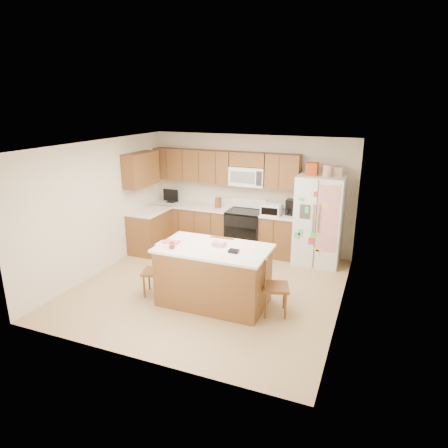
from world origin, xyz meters
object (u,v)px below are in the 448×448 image
at_px(refrigerator, 319,219).
at_px(windsor_chair_right, 274,286).
at_px(island, 214,275).
at_px(windsor_chair_left, 155,271).
at_px(windsor_chair_back, 225,263).
at_px(stove, 245,230).

distance_m(refrigerator, windsor_chair_right, 2.40).
xyz_separation_m(island, windsor_chair_left, (-1.04, -0.10, -0.07)).
bearing_deg(windsor_chair_back, windsor_chair_right, -28.29).
relative_size(refrigerator, island, 1.13).
height_order(stove, windsor_chair_right, stove).
relative_size(stove, windsor_chair_right, 1.17).
relative_size(windsor_chair_back, windsor_chair_right, 1.02).
relative_size(island, windsor_chair_left, 2.01).
bearing_deg(island, windsor_chair_back, 93.94).
relative_size(refrigerator, windsor_chair_left, 2.28).
relative_size(refrigerator, windsor_chair_back, 2.06).
distance_m(windsor_chair_left, windsor_chair_right, 2.04).
bearing_deg(windsor_chair_left, windsor_chair_right, 3.53).
xyz_separation_m(stove, windsor_chair_back, (0.26, -1.84, -0.01)).
bearing_deg(island, windsor_chair_left, -174.60).
xyz_separation_m(refrigerator, windsor_chair_back, (-1.31, -1.78, -0.45)).
bearing_deg(refrigerator, windsor_chair_left, -133.10).
height_order(refrigerator, windsor_chair_right, refrigerator).
relative_size(windsor_chair_left, windsor_chair_right, 0.92).
relative_size(stove, windsor_chair_left, 1.26).
xyz_separation_m(stove, refrigerator, (1.57, -0.06, 0.45)).
bearing_deg(windsor_chair_right, windsor_chair_back, 151.71).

